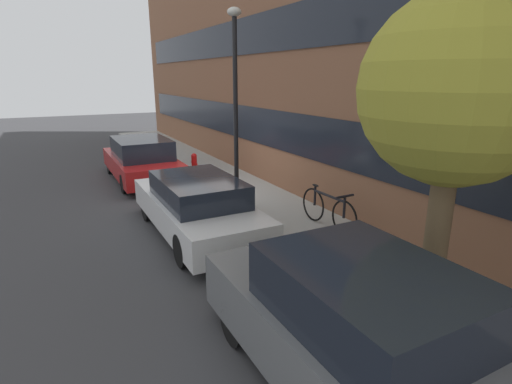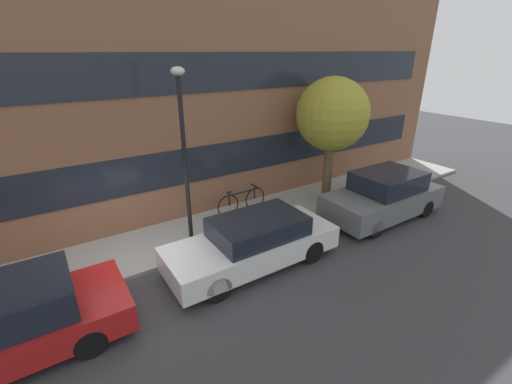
{
  "view_description": "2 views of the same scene",
  "coord_description": "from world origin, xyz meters",
  "px_view_note": "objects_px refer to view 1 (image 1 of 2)",
  "views": [
    {
      "loc": [
        10.2,
        -3.64,
        3.27
      ],
      "look_at": [
        2.66,
        0.3,
        0.8
      ],
      "focal_mm": 28.0,
      "sensor_mm": 36.0,
      "label": 1
    },
    {
      "loc": [
        -1.46,
        -7.28,
        5.08
      ],
      "look_at": [
        3.67,
        0.6,
        1.16
      ],
      "focal_mm": 24.0,
      "sensor_mm": 36.0,
      "label": 2
    }
  ],
  "objects_px": {
    "fire_hydrant": "(194,163)",
    "lamp_post": "(235,90)",
    "parked_car_red": "(142,160)",
    "parked_car_white": "(197,206)",
    "bicycle": "(328,209)",
    "street_tree": "(457,92)",
    "parked_car_grey": "(357,330)"
  },
  "relations": [
    {
      "from": "lamp_post",
      "to": "parked_car_red",
      "type": "bearing_deg",
      "value": -161.22
    },
    {
      "from": "parked_car_grey",
      "to": "parked_car_white",
      "type": "bearing_deg",
      "value": 0.0
    },
    {
      "from": "parked_car_white",
      "to": "parked_car_grey",
      "type": "height_order",
      "value": "parked_car_grey"
    },
    {
      "from": "parked_car_white",
      "to": "bicycle",
      "type": "xyz_separation_m",
      "value": [
        1.18,
        2.55,
        -0.11
      ]
    },
    {
      "from": "parked_car_white",
      "to": "fire_hydrant",
      "type": "distance_m",
      "value": 5.32
    },
    {
      "from": "parked_car_white",
      "to": "parked_car_grey",
      "type": "relative_size",
      "value": 1.08
    },
    {
      "from": "parked_car_red",
      "to": "lamp_post",
      "type": "distance_m",
      "value": 5.0
    },
    {
      "from": "parked_car_red",
      "to": "parked_car_white",
      "type": "height_order",
      "value": "parked_car_red"
    },
    {
      "from": "parked_car_red",
      "to": "parked_car_grey",
      "type": "xyz_separation_m",
      "value": [
        10.25,
        -0.0,
        0.06
      ]
    },
    {
      "from": "parked_car_white",
      "to": "street_tree",
      "type": "distance_m",
      "value": 5.34
    },
    {
      "from": "street_tree",
      "to": "lamp_post",
      "type": "relative_size",
      "value": 0.91
    },
    {
      "from": "bicycle",
      "to": "lamp_post",
      "type": "height_order",
      "value": "lamp_post"
    },
    {
      "from": "street_tree",
      "to": "lamp_post",
      "type": "bearing_deg",
      "value": -174.75
    },
    {
      "from": "parked_car_red",
      "to": "fire_hydrant",
      "type": "relative_size",
      "value": 6.57
    },
    {
      "from": "parked_car_grey",
      "to": "lamp_post",
      "type": "xyz_separation_m",
      "value": [
        -6.05,
        1.43,
        2.23
      ]
    },
    {
      "from": "bicycle",
      "to": "street_tree",
      "type": "xyz_separation_m",
      "value": [
        3.15,
        -0.62,
        2.56
      ]
    },
    {
      "from": "parked_car_red",
      "to": "lamp_post",
      "type": "bearing_deg",
      "value": -161.22
    },
    {
      "from": "parked_car_white",
      "to": "fire_hydrant",
      "type": "relative_size",
      "value": 6.5
    },
    {
      "from": "fire_hydrant",
      "to": "lamp_post",
      "type": "height_order",
      "value": "lamp_post"
    },
    {
      "from": "fire_hydrant",
      "to": "parked_car_grey",
      "type": "bearing_deg",
      "value": -9.54
    },
    {
      "from": "bicycle",
      "to": "street_tree",
      "type": "relative_size",
      "value": 0.43
    },
    {
      "from": "parked_car_red",
      "to": "parked_car_grey",
      "type": "height_order",
      "value": "parked_car_grey"
    },
    {
      "from": "street_tree",
      "to": "parked_car_grey",
      "type": "bearing_deg",
      "value": -71.74
    },
    {
      "from": "parked_car_white",
      "to": "bicycle",
      "type": "bearing_deg",
      "value": -114.95
    },
    {
      "from": "parked_car_red",
      "to": "parked_car_grey",
      "type": "bearing_deg",
      "value": -180.0
    },
    {
      "from": "parked_car_white",
      "to": "lamp_post",
      "type": "xyz_separation_m",
      "value": [
        -1.07,
        1.43,
        2.32
      ]
    },
    {
      "from": "parked_car_red",
      "to": "parked_car_white",
      "type": "relative_size",
      "value": 1.01
    },
    {
      "from": "street_tree",
      "to": "fire_hydrant",
      "type": "bearing_deg",
      "value": -178.51
    },
    {
      "from": "parked_car_red",
      "to": "parked_car_grey",
      "type": "distance_m",
      "value": 10.25
    },
    {
      "from": "bicycle",
      "to": "lamp_post",
      "type": "relative_size",
      "value": 0.39
    },
    {
      "from": "parked_car_white",
      "to": "fire_hydrant",
      "type": "xyz_separation_m",
      "value": [
        -5.04,
        1.68,
        -0.2
      ]
    },
    {
      "from": "parked_car_white",
      "to": "parked_car_red",
      "type": "bearing_deg",
      "value": -0.0
    }
  ]
}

